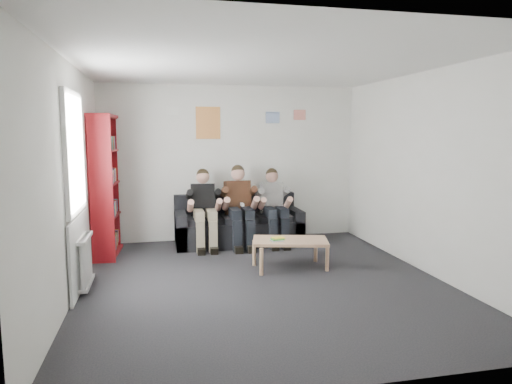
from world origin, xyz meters
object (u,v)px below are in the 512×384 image
person_middle (240,207)px  person_right (274,207)px  coffee_table (290,243)px  person_left (204,209)px  sofa (238,226)px  bookshelf (105,186)px

person_middle → person_right: 0.59m
coffee_table → person_middle: 1.51m
person_left → person_right: size_ratio=1.01×
person_middle → person_right: size_ratio=1.05×
person_middle → person_left: bearing=176.2°
sofa → person_left: (-0.59, -0.20, 0.35)m
person_left → person_middle: (0.59, -0.00, 0.02)m
bookshelf → person_left: (1.52, 0.12, -0.43)m
person_right → person_left: bearing=-170.5°
bookshelf → coffee_table: size_ratio=2.10×
coffee_table → bookshelf: bearing=153.3°
bookshelf → person_left: 1.58m
bookshelf → person_middle: (2.11, 0.12, -0.41)m
sofa → person_left: bearing=-161.6°
coffee_table → person_middle: (-0.45, 1.41, 0.30)m
coffee_table → person_left: size_ratio=0.79×
bookshelf → person_right: 2.73m
sofa → bookshelf: (-2.11, -0.32, 0.78)m
sofa → person_right: 0.71m
bookshelf → coffee_table: bookshelf is taller
sofa → person_right: (0.59, -0.20, 0.34)m
sofa → person_right: bearing=-18.3°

